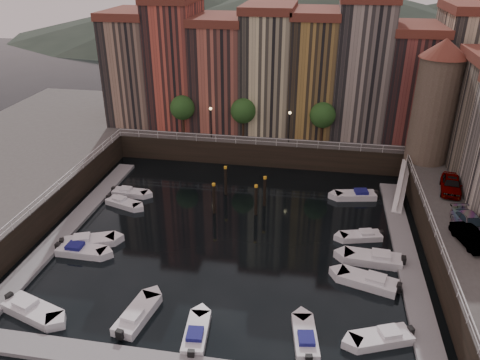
% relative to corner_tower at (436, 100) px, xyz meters
% --- Properties ---
extents(ground, '(200.00, 200.00, 0.00)m').
position_rel_corner_tower_xyz_m(ground, '(-20.00, -14.50, -10.19)').
color(ground, black).
rests_on(ground, ground).
extents(quay_far, '(80.00, 20.00, 3.00)m').
position_rel_corner_tower_xyz_m(quay_far, '(-20.00, 11.50, -8.69)').
color(quay_far, black).
rests_on(quay_far, ground).
extents(dock_left, '(2.00, 28.00, 0.35)m').
position_rel_corner_tower_xyz_m(dock_left, '(-36.20, -15.50, -10.02)').
color(dock_left, gray).
rests_on(dock_left, ground).
extents(dock_right, '(2.00, 28.00, 0.35)m').
position_rel_corner_tower_xyz_m(dock_right, '(-3.80, -15.50, -10.02)').
color(dock_right, gray).
rests_on(dock_right, ground).
extents(mountains, '(145.00, 100.00, 18.00)m').
position_rel_corner_tower_xyz_m(mountains, '(-18.28, 95.50, -2.28)').
color(mountains, '#2D382D').
rests_on(mountains, ground).
extents(far_terrace, '(48.70, 10.30, 17.50)m').
position_rel_corner_tower_xyz_m(far_terrace, '(-16.69, 9.00, 0.76)').
color(far_terrace, '#987660').
rests_on(far_terrace, quay_far).
extents(corner_tower, '(5.20, 5.20, 13.80)m').
position_rel_corner_tower_xyz_m(corner_tower, '(0.00, 0.00, 0.00)').
color(corner_tower, '#6B5B4C').
rests_on(corner_tower, quay_right).
extents(promenade_trees, '(21.20, 3.20, 5.20)m').
position_rel_corner_tower_xyz_m(promenade_trees, '(-21.33, 3.70, -3.61)').
color(promenade_trees, black).
rests_on(promenade_trees, quay_far).
extents(street_lamps, '(10.36, 0.36, 4.18)m').
position_rel_corner_tower_xyz_m(street_lamps, '(-21.00, 2.70, -4.30)').
color(street_lamps, black).
rests_on(street_lamps, quay_far).
extents(railings, '(36.08, 34.04, 0.52)m').
position_rel_corner_tower_xyz_m(railings, '(-20.00, -9.62, -6.41)').
color(railings, white).
rests_on(railings, ground).
extents(gangway, '(2.78, 8.32, 3.73)m').
position_rel_corner_tower_xyz_m(gangway, '(-2.90, -4.50, -8.28)').
color(gangway, white).
rests_on(gangway, ground).
extents(mooring_pilings, '(5.36, 4.68, 3.78)m').
position_rel_corner_tower_xyz_m(mooring_pilings, '(-20.17, -9.23, -8.54)').
color(mooring_pilings, black).
rests_on(mooring_pilings, ground).
extents(boat_left_0, '(5.27, 3.31, 1.19)m').
position_rel_corner_tower_xyz_m(boat_left_0, '(-32.89, -28.37, -9.79)').
color(boat_left_0, silver).
rests_on(boat_left_0, ground).
extents(boat_left_1, '(4.72, 1.76, 1.08)m').
position_rel_corner_tower_xyz_m(boat_left_1, '(-32.96, -20.41, -9.83)').
color(boat_left_1, silver).
rests_on(boat_left_1, ground).
extents(boat_left_2, '(5.00, 3.38, 1.13)m').
position_rel_corner_tower_xyz_m(boat_left_2, '(-32.98, -18.91, -9.81)').
color(boat_left_2, silver).
rests_on(boat_left_2, ground).
extents(boat_left_3, '(4.29, 2.68, 0.96)m').
position_rel_corner_tower_xyz_m(boat_left_3, '(-32.73, -11.17, -9.87)').
color(boat_left_3, silver).
rests_on(boat_left_3, ground).
extents(boat_left_4, '(4.18, 1.66, 0.95)m').
position_rel_corner_tower_xyz_m(boat_left_4, '(-32.96, -8.76, -9.87)').
color(boat_left_4, silver).
rests_on(boat_left_4, ground).
extents(boat_right_0, '(4.67, 3.15, 1.06)m').
position_rel_corner_tower_xyz_m(boat_right_0, '(-6.92, -26.70, -9.84)').
color(boat_right_0, silver).
rests_on(boat_right_0, ground).
extents(boat_right_1, '(5.19, 3.15, 1.16)m').
position_rel_corner_tower_xyz_m(boat_right_1, '(-7.40, -20.48, -9.80)').
color(boat_right_1, silver).
rests_on(boat_right_1, ground).
extents(boat_right_2, '(5.32, 2.23, 1.21)m').
position_rel_corner_tower_xyz_m(boat_right_2, '(-6.73, -17.18, -9.79)').
color(boat_right_2, silver).
rests_on(boat_right_2, ground).
extents(boat_right_3, '(4.22, 2.44, 0.95)m').
position_rel_corner_tower_xyz_m(boat_right_3, '(-7.56, -13.46, -9.88)').
color(boat_right_3, silver).
rests_on(boat_right_3, ground).
extents(boat_right_4, '(4.83, 2.51, 1.08)m').
position_rel_corner_tower_xyz_m(boat_right_4, '(-7.67, -5.11, -9.83)').
color(boat_right_4, silver).
rests_on(boat_right_4, ground).
extents(boat_near_1, '(2.49, 4.99, 1.12)m').
position_rel_corner_tower_xyz_m(boat_near_1, '(-24.84, -27.55, -9.82)').
color(boat_near_1, silver).
rests_on(boat_near_1, ground).
extents(boat_near_2, '(1.95, 4.43, 1.00)m').
position_rel_corner_tower_xyz_m(boat_near_2, '(-19.98, -28.59, -9.86)').
color(boat_near_2, silver).
rests_on(boat_near_2, ground).
extents(boat_near_3, '(2.22, 4.49, 1.01)m').
position_rel_corner_tower_xyz_m(boat_near_3, '(-12.29, -27.66, -9.85)').
color(boat_near_3, silver).
rests_on(boat_near_3, ground).
extents(car_a, '(2.70, 4.99, 1.61)m').
position_rel_corner_tower_xyz_m(car_a, '(1.08, -7.96, -6.39)').
color(car_a, gray).
rests_on(car_a, quay_right).
extents(car_b, '(2.50, 4.30, 1.34)m').
position_rel_corner_tower_xyz_m(car_b, '(0.44, -17.61, -6.52)').
color(car_b, gray).
rests_on(car_b, quay_right).
extents(car_c, '(2.93, 5.01, 1.36)m').
position_rel_corner_tower_xyz_m(car_c, '(1.10, -15.28, -6.51)').
color(car_c, gray).
rests_on(car_c, quay_right).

